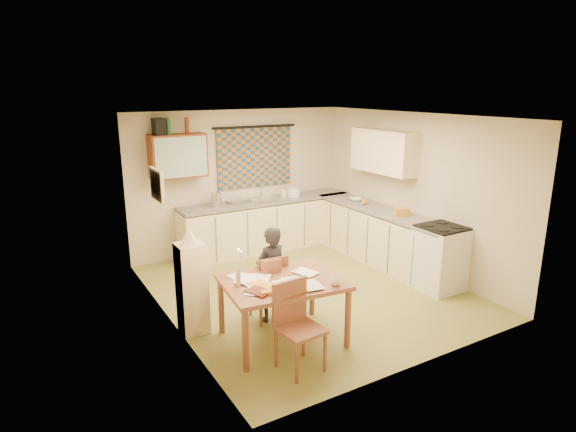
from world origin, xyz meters
TOP-DOWN VIEW (x-y plane):
  - floor at (0.00, 0.00)m, footprint 4.00×4.50m
  - ceiling at (0.00, 0.00)m, footprint 4.00×4.50m
  - wall_back at (0.00, 2.26)m, footprint 4.00×0.02m
  - wall_front at (0.00, -2.26)m, footprint 4.00×0.02m
  - wall_left at (-2.01, 0.00)m, footprint 0.02×4.50m
  - wall_right at (2.01, 0.00)m, footprint 0.02×4.50m
  - window_blind at (0.30, 2.22)m, footprint 1.45×0.03m
  - curtain_rod at (0.30, 2.20)m, footprint 1.60×0.04m
  - wall_cabinet at (-1.15, 2.08)m, footprint 0.90×0.34m
  - wall_cabinet_glass at (-1.15, 1.91)m, footprint 0.84×0.02m
  - upper_cabinet_right at (1.83, 0.55)m, footprint 0.34×1.30m
  - framed_print at (-1.97, 0.40)m, footprint 0.04×0.50m
  - print_canvas at (-1.95, 0.40)m, footprint 0.01×0.42m
  - counter_back at (0.43, 1.95)m, footprint 3.30×0.62m
  - counter_right at (1.70, 0.35)m, footprint 0.62×2.95m
  - stove at (1.70, -0.92)m, footprint 0.62×0.62m
  - sink at (0.36, 1.95)m, footprint 0.62×0.54m
  - tap at (0.38, 2.13)m, footprint 0.03×0.03m
  - dish_rack at (-0.17, 1.95)m, footprint 0.44×0.42m
  - kettle at (-0.58, 1.95)m, footprint 0.22×0.22m
  - mixing_bowl at (0.94, 1.95)m, footprint 0.25×0.25m
  - soap_bottle at (0.76, 2.00)m, footprint 0.09×0.09m
  - bowl at (1.70, 1.06)m, footprint 0.35×0.35m
  - orange_bag at (1.70, -0.09)m, footprint 0.27×0.24m
  - fruit_orange at (1.65, 0.76)m, footprint 0.10×0.10m
  - speaker at (-1.43, 2.08)m, footprint 0.17×0.21m
  - bottle_green at (-1.28, 2.08)m, footprint 0.08×0.08m
  - bottle_brown at (-0.98, 2.08)m, footprint 0.08×0.08m
  - dining_table at (-1.01, -1.05)m, footprint 1.44×1.16m
  - chair_far at (-0.91, -0.51)m, footprint 0.42×0.42m
  - chair_near at (-1.16, -1.66)m, footprint 0.46×0.46m
  - person at (-0.88, -0.53)m, footprint 0.55×0.45m
  - shelf_stand at (-1.84, -0.34)m, footprint 0.32×0.30m
  - lampshade at (-1.84, -0.34)m, footprint 0.20×0.20m
  - letter_rack at (-1.01, -0.78)m, footprint 0.23×0.12m
  - mug at (-0.57, -1.48)m, footprint 0.13×0.13m
  - magazine at (-1.49, -1.27)m, footprint 0.38×0.40m
  - book at (-1.42, -1.11)m, footprint 0.25×0.31m
  - orange_box at (-1.35, -1.31)m, footprint 0.13×0.10m
  - eyeglasses at (-0.87, -1.38)m, footprint 0.14×0.09m
  - candle_holder at (-1.51, -0.95)m, footprint 0.07×0.07m
  - candle at (-1.47, -0.96)m, footprint 0.03×0.03m
  - candle_flame at (-1.48, -0.91)m, footprint 0.02×0.02m
  - papers at (-1.14, -1.06)m, footprint 1.05×0.98m

SIDE VIEW (x-z plane):
  - floor at x=0.00m, z-range -0.02..0.00m
  - chair_far at x=-0.91m, z-range -0.17..0.71m
  - chair_near at x=-1.16m, z-range -0.18..0.76m
  - dining_table at x=-1.01m, z-range 0.00..0.75m
  - counter_right at x=1.70m, z-range -0.01..0.91m
  - counter_back at x=0.43m, z-range -0.01..0.91m
  - stove at x=1.70m, z-range 0.00..0.95m
  - shelf_stand at x=-1.84m, z-range 0.00..1.12m
  - person at x=-0.88m, z-range 0.00..1.23m
  - eyeglasses at x=-0.87m, z-range 0.75..0.77m
  - book at x=-1.42m, z-range 0.75..0.77m
  - papers at x=-1.14m, z-range 0.75..0.77m
  - magazine at x=-1.49m, z-range 0.75..0.77m
  - orange_box at x=-1.35m, z-range 0.75..0.79m
  - mug at x=-0.57m, z-range 0.75..0.84m
  - letter_rack at x=-1.01m, z-range 0.75..0.91m
  - candle_holder at x=-1.51m, z-range 0.75..0.93m
  - sink at x=0.36m, z-range 0.83..0.93m
  - bowl at x=1.70m, z-range 0.92..0.97m
  - dish_rack at x=-0.17m, z-range 0.92..0.98m
  - fruit_orange at x=1.65m, z-range 0.92..1.02m
  - orange_bag at x=1.70m, z-range 0.92..1.04m
  - mixing_bowl at x=0.94m, z-range 0.92..1.08m
  - soap_bottle at x=0.76m, z-range 0.92..1.09m
  - kettle at x=-0.58m, z-range 0.92..1.16m
  - candle at x=-1.47m, z-range 0.93..1.15m
  - tap at x=0.38m, z-range 0.92..1.20m
  - candle_flame at x=-1.48m, z-range 1.15..1.17m
  - lampshade at x=-1.84m, z-range 1.12..1.34m
  - wall_back at x=0.00m, z-range 0.00..2.50m
  - wall_front at x=0.00m, z-range 0.00..2.50m
  - wall_left at x=-2.01m, z-range 0.00..2.50m
  - wall_right at x=2.01m, z-range 0.00..2.50m
  - window_blind at x=0.30m, z-range 1.12..2.17m
  - framed_print at x=-1.97m, z-range 1.50..1.90m
  - print_canvas at x=-1.95m, z-range 1.54..1.86m
  - wall_cabinet at x=-1.15m, z-range 1.45..2.15m
  - wall_cabinet_glass at x=-1.15m, z-range 1.48..2.12m
  - upper_cabinet_right at x=1.83m, z-range 1.50..2.20m
  - curtain_rod at x=0.30m, z-range 2.18..2.22m
  - speaker at x=-1.43m, z-range 2.15..2.41m
  - bottle_green at x=-1.28m, z-range 2.15..2.41m
  - bottle_brown at x=-0.98m, z-range 2.15..2.41m
  - ceiling at x=0.00m, z-range 2.50..2.52m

